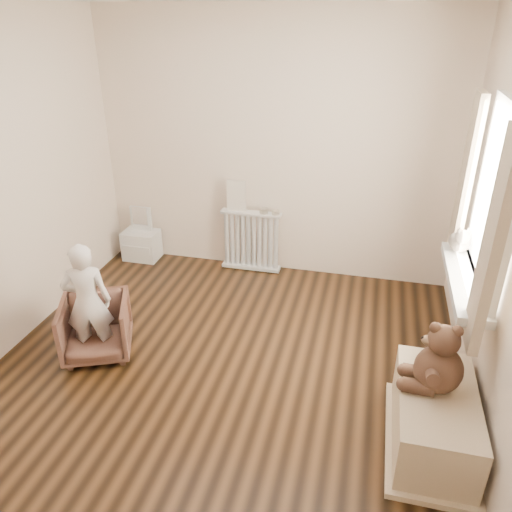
% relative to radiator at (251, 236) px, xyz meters
% --- Properties ---
extents(floor, '(3.60, 3.60, 0.01)m').
position_rel_radiator_xyz_m(floor, '(0.21, -1.68, -0.39)').
color(floor, black).
rests_on(floor, ground).
extents(back_wall, '(3.60, 0.02, 2.60)m').
position_rel_radiator_xyz_m(back_wall, '(0.21, 0.12, 0.91)').
color(back_wall, white).
rests_on(back_wall, ground).
extents(front_wall, '(3.60, 0.02, 2.60)m').
position_rel_radiator_xyz_m(front_wall, '(0.21, -3.48, 0.91)').
color(front_wall, white).
rests_on(front_wall, ground).
extents(right_wall, '(0.02, 3.60, 2.60)m').
position_rel_radiator_xyz_m(right_wall, '(2.01, -1.68, 0.91)').
color(right_wall, white).
rests_on(right_wall, ground).
extents(window, '(0.03, 0.90, 1.10)m').
position_rel_radiator_xyz_m(window, '(1.97, -1.38, 1.06)').
color(window, white).
rests_on(window, right_wall).
extents(window_sill, '(0.22, 1.10, 0.06)m').
position_rel_radiator_xyz_m(window_sill, '(1.88, -1.38, 0.48)').
color(window_sill, silver).
rests_on(window_sill, right_wall).
extents(curtain_left, '(0.06, 0.26, 1.30)m').
position_rel_radiator_xyz_m(curtain_left, '(1.86, -1.95, 1.00)').
color(curtain_left, tan).
rests_on(curtain_left, right_wall).
extents(curtain_right, '(0.06, 0.26, 1.30)m').
position_rel_radiator_xyz_m(curtain_right, '(1.86, -0.81, 1.00)').
color(curtain_right, tan).
rests_on(curtain_right, right_wall).
extents(radiator, '(0.63, 0.12, 0.66)m').
position_rel_radiator_xyz_m(radiator, '(0.00, 0.00, 0.00)').
color(radiator, silver).
rests_on(radiator, floor).
extents(paper_doll, '(0.20, 0.02, 0.33)m').
position_rel_radiator_xyz_m(paper_doll, '(-0.15, 0.00, 0.44)').
color(paper_doll, beige).
rests_on(paper_doll, radiator).
extents(tin_a, '(0.09, 0.09, 0.05)m').
position_rel_radiator_xyz_m(tin_a, '(0.14, 0.00, 0.30)').
color(tin_a, '#A59E8C').
rests_on(tin_a, radiator).
extents(tin_b, '(0.08, 0.08, 0.04)m').
position_rel_radiator_xyz_m(tin_b, '(0.26, 0.00, 0.30)').
color(tin_b, '#A59E8C').
rests_on(tin_b, radiator).
extents(toy_vanity, '(0.38, 0.27, 0.60)m').
position_rel_radiator_xyz_m(toy_vanity, '(-1.26, -0.03, -0.11)').
color(toy_vanity, silver).
rests_on(toy_vanity, floor).
extents(armchair, '(0.68, 0.69, 0.48)m').
position_rel_radiator_xyz_m(armchair, '(-0.85, -1.71, -0.15)').
color(armchair, brown).
rests_on(armchair, floor).
extents(child, '(0.43, 0.36, 0.99)m').
position_rel_radiator_xyz_m(child, '(-0.85, -1.76, 0.13)').
color(child, white).
rests_on(child, armchair).
extents(toy_bench, '(0.48, 0.90, 0.43)m').
position_rel_radiator_xyz_m(toy_bench, '(1.73, -2.07, -0.19)').
color(toy_bench, beige).
rests_on(toy_bench, floor).
extents(teddy_bear, '(0.40, 0.31, 0.47)m').
position_rel_radiator_xyz_m(teddy_bear, '(1.70, -2.03, 0.28)').
color(teddy_bear, '#392317').
rests_on(teddy_bear, toy_bench).
extents(plush_cat, '(0.22, 0.29, 0.22)m').
position_rel_radiator_xyz_m(plush_cat, '(1.87, -0.98, 0.61)').
color(plush_cat, slate).
rests_on(plush_cat, window_sill).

